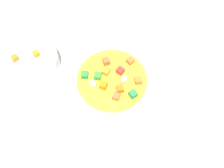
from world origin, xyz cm
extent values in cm
cube|color=#BAB2A0|center=(0.00, 0.00, -1.00)|extent=(140.00, 140.00, 2.00)
cylinder|color=white|center=(0.00, 0.00, 2.11)|extent=(16.70, 16.70, 4.22)
torus|color=white|center=(0.00, 0.00, 4.56)|extent=(16.83, 16.83, 1.13)
cylinder|color=#AE982D|center=(0.00, 0.00, 4.42)|extent=(13.76, 13.76, 0.40)
cube|color=orange|center=(-2.23, -1.78, 5.21)|extent=(1.61, 1.61, 1.19)
cube|color=green|center=(0.17, 2.77, 5.23)|extent=(1.35, 1.35, 1.23)
cube|color=#27853E|center=(-3.04, -4.30, 5.22)|extent=(1.77, 1.77, 1.21)
ellipsoid|color=beige|center=(-1.57, 3.52, 5.06)|extent=(2.01, 2.07, 0.89)
ellipsoid|color=beige|center=(0.01, -2.31, 5.14)|extent=(2.01, 1.58, 1.04)
cube|color=orange|center=(-3.81, -1.25, 5.12)|extent=(1.48, 1.48, 1.00)
cube|color=orange|center=(4.28, -3.17, 5.07)|extent=(1.77, 1.77, 0.90)
cube|color=orange|center=(-1.85, 1.41, 5.24)|extent=(1.50, 1.50, 1.25)
cube|color=red|center=(1.74, -1.41, 5.15)|extent=(1.73, 1.73, 1.06)
cube|color=#288935|center=(-0.29, 5.29, 5.15)|extent=(1.33, 1.33, 1.06)
cube|color=#D75F2E|center=(3.52, 1.57, 5.21)|extent=(1.66, 1.66, 1.19)
cube|color=orange|center=(1.23, 1.34, 5.15)|extent=(1.55, 1.55, 1.07)
cube|color=orange|center=(0.47, -5.03, 5.11)|extent=(1.53, 1.53, 0.98)
cylinder|color=silver|center=(-8.80, 9.59, 0.41)|extent=(10.45, 11.58, 0.81)
cylinder|color=white|center=(3.34, 17.44, 1.76)|extent=(11.45, 11.45, 3.52)
torus|color=white|center=(3.34, 17.44, 3.75)|extent=(11.57, 11.57, 0.92)
cube|color=orange|center=(4.31, 16.21, 4.12)|extent=(1.68, 1.68, 1.19)
cube|color=orange|center=(2.75, 20.31, 4.11)|extent=(1.66, 1.66, 1.18)
camera|label=1|loc=(-25.97, -3.09, 52.87)|focal=45.52mm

